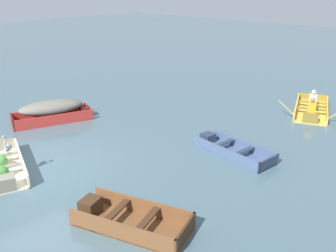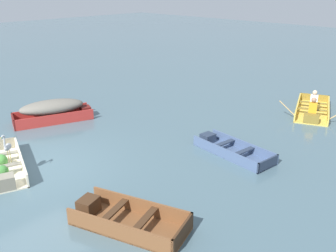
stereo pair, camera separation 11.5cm
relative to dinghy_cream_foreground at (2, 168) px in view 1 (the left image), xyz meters
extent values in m
plane|color=#47606B|center=(0.48, 0.73, -0.15)|extent=(80.00, 80.00, 0.00)
cube|color=beige|center=(-0.12, 0.04, -0.13)|extent=(2.93, 1.93, 0.04)
cube|color=beige|center=(0.05, 0.54, 0.04)|extent=(2.58, 0.93, 0.38)
cube|color=gray|center=(0.99, -0.34, 0.06)|extent=(0.50, 0.59, 0.34)
cube|color=gray|center=(0.26, -0.09, 0.14)|extent=(0.48, 1.01, 0.04)
sphere|color=#387533|center=(0.33, -0.10, 0.05)|extent=(0.31, 0.31, 0.31)
sphere|color=#428438|center=(-0.25, 0.11, 0.07)|extent=(0.36, 0.36, 0.36)
cube|color=#475B7F|center=(3.87, 5.31, -0.13)|extent=(2.61, 1.18, 0.04)
cube|color=#475B7F|center=(3.82, 4.89, 0.01)|extent=(2.52, 0.33, 0.32)
cube|color=#475B7F|center=(3.92, 5.74, 0.01)|extent=(2.52, 0.33, 0.32)
cube|color=#273246|center=(5.10, 5.18, 0.01)|extent=(0.15, 0.91, 0.32)
cube|color=#273246|center=(2.79, 5.43, 0.03)|extent=(0.40, 0.45, 0.28)
cube|color=#273246|center=(3.49, 5.35, 0.09)|extent=(0.25, 0.82, 0.04)
cube|color=#273246|center=(4.25, 5.27, 0.09)|extent=(0.25, 0.82, 0.04)
cube|color=#AD2D28|center=(-2.59, 3.04, -0.13)|extent=(1.83, 2.95, 0.04)
cube|color=#AD2D28|center=(-3.01, 3.19, 0.05)|extent=(0.98, 2.65, 0.40)
cube|color=#AD2D28|center=(-2.17, 2.89, 0.05)|extent=(0.98, 2.65, 0.40)
cube|color=maroon|center=(-3.05, 1.75, 0.05)|extent=(0.91, 0.36, 0.40)
cube|color=maroon|center=(-2.18, 4.19, 0.07)|extent=(0.52, 0.48, 0.36)
cube|color=maroon|center=(-2.45, 3.44, 0.15)|extent=(0.85, 0.43, 0.04)
cube|color=maroon|center=(-2.73, 2.65, 0.15)|extent=(0.85, 0.43, 0.04)
ellipsoid|color=#6B665B|center=(-2.59, 3.04, 0.40)|extent=(1.61, 2.46, 0.52)
cube|color=brown|center=(4.35, 0.84, -0.13)|extent=(2.66, 1.75, 0.04)
cube|color=brown|center=(4.51, 0.39, 0.05)|extent=(2.35, 0.84, 0.40)
cube|color=brown|center=(4.20, 1.29, 0.05)|extent=(2.35, 0.84, 0.40)
cube|color=#3F2716|center=(5.50, 1.23, 0.05)|extent=(0.37, 0.97, 0.40)
cube|color=#3F2716|center=(3.36, 0.50, 0.07)|extent=(0.49, 0.55, 0.36)
cube|color=#3F2716|center=(4.00, 0.72, 0.15)|extent=(0.45, 0.91, 0.04)
cube|color=#3F2716|center=(4.70, 0.96, 0.15)|extent=(0.45, 0.91, 0.04)
cube|color=#E5BC47|center=(3.87, 10.72, -0.13)|extent=(2.25, 3.27, 0.04)
cube|color=#E5BC47|center=(4.40, 10.93, 0.02)|extent=(1.19, 2.84, 0.33)
cube|color=#E5BC47|center=(3.35, 10.51, 0.02)|extent=(1.19, 2.84, 0.33)
cube|color=olive|center=(3.31, 12.11, 0.02)|extent=(1.12, 0.49, 0.33)
cube|color=olive|center=(4.38, 9.48, 0.04)|extent=(0.63, 0.53, 0.30)
cube|color=olive|center=(4.05, 10.30, 0.10)|extent=(1.07, 0.56, 0.04)
cube|color=olive|center=(3.70, 11.14, 0.10)|extent=(1.07, 0.56, 0.04)
cube|color=white|center=(3.87, 10.72, 0.34)|extent=(0.33, 0.27, 0.44)
sphere|color=beige|center=(3.87, 10.72, 0.66)|extent=(0.18, 0.18, 0.18)
cube|color=orange|center=(4.27, 9.73, 0.34)|extent=(0.33, 0.27, 0.44)
sphere|color=#9E7051|center=(4.27, 9.73, 0.66)|extent=(0.18, 0.18, 0.18)
cylinder|color=tan|center=(3.44, 9.40, 0.23)|extent=(0.61, 0.28, 0.55)
cylinder|color=olive|center=(0.43, 0.12, 0.43)|extent=(0.02, 0.02, 0.35)
cylinder|color=olive|center=(0.38, 0.08, 0.43)|extent=(0.02, 0.02, 0.35)
ellipsoid|color=#93999E|center=(0.41, 0.10, 0.69)|extent=(0.32, 0.33, 0.18)
cylinder|color=#93999E|center=(0.49, 0.02, 0.91)|extent=(0.11, 0.11, 0.28)
ellipsoid|color=#93999E|center=(0.51, -0.01, 1.06)|extent=(0.12, 0.12, 0.06)
cone|color=gold|center=(0.57, -0.07, 1.06)|extent=(0.09, 0.09, 0.02)
camera|label=1|loc=(9.45, -3.42, 4.69)|focal=40.00mm
camera|label=2|loc=(9.53, -3.34, 4.69)|focal=40.00mm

